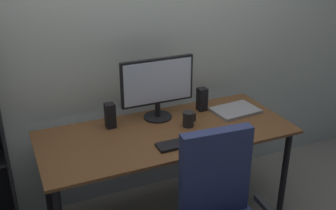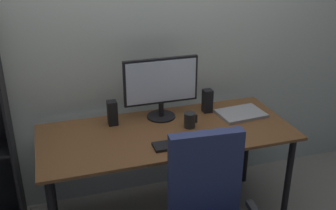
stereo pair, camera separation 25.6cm
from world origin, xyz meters
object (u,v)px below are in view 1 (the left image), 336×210
at_px(monitor, 157,85).
at_px(speaker_left, 110,116).
at_px(keyboard, 179,144).
at_px(speaker_right, 202,99).
at_px(mouse, 211,136).
at_px(desk, 167,142).
at_px(coffee_mug, 188,119).
at_px(laptop, 235,110).

distance_m(monitor, speaker_left, 0.38).
bearing_deg(keyboard, speaker_right, 47.54).
xyz_separation_m(mouse, speaker_left, (-0.54, 0.41, 0.07)).
bearing_deg(keyboard, desk, 89.29).
height_order(coffee_mug, laptop, coffee_mug).
relative_size(laptop, speaker_right, 1.88).
relative_size(desk, monitor, 3.21).
relative_size(laptop, speaker_left, 1.88).
xyz_separation_m(coffee_mug, speaker_left, (-0.48, 0.20, 0.03)).
distance_m(desk, monitor, 0.39).
distance_m(laptop, speaker_left, 0.91).
relative_size(desk, laptop, 5.22).
xyz_separation_m(monitor, mouse, (0.19, -0.42, -0.23)).
height_order(keyboard, speaker_right, speaker_right).
relative_size(desk, speaker_right, 9.82).
bearing_deg(desk, speaker_right, 29.16).
bearing_deg(speaker_left, speaker_right, 0.00).
height_order(monitor, speaker_left, monitor).
distance_m(monitor, speaker_right, 0.38).
xyz_separation_m(laptop, speaker_right, (-0.21, 0.13, 0.07)).
distance_m(keyboard, laptop, 0.65).
height_order(laptop, speaker_right, speaker_right).
bearing_deg(desk, laptop, 7.74).
bearing_deg(laptop, desk, -176.66).
bearing_deg(speaker_left, keyboard, -52.09).
bearing_deg(laptop, speaker_left, 167.50).
xyz_separation_m(monitor, speaker_left, (-0.35, -0.01, -0.16)).
height_order(monitor, laptop, monitor).
relative_size(keyboard, speaker_right, 1.71).
distance_m(desk, mouse, 0.32).
relative_size(keyboard, mouse, 3.02).
distance_m(speaker_left, speaker_right, 0.69).
bearing_deg(mouse, desk, 132.65).
distance_m(desk, speaker_left, 0.42).
bearing_deg(desk, keyboard, -90.79).
distance_m(laptop, speaker_right, 0.26).
bearing_deg(coffee_mug, speaker_right, 43.51).
bearing_deg(laptop, monitor, 161.83).
xyz_separation_m(speaker_left, speaker_right, (0.69, 0.00, 0.00)).
xyz_separation_m(keyboard, speaker_left, (-0.32, 0.41, 0.08)).
distance_m(keyboard, coffee_mug, 0.27).
xyz_separation_m(desk, coffee_mug, (0.16, 0.01, 0.13)).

